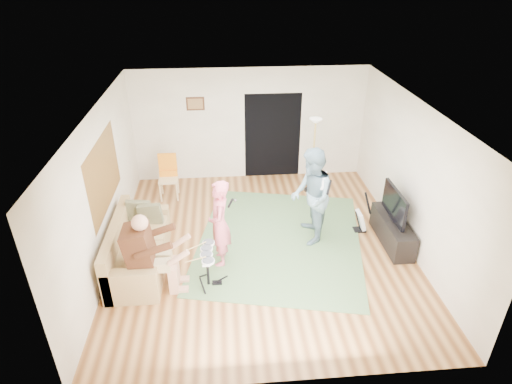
# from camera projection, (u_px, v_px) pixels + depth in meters

# --- Properties ---
(floor) EXTENTS (6.00, 6.00, 0.00)m
(floor) POSITION_uv_depth(u_px,v_px,m) (262.00, 245.00, 8.18)
(floor) COLOR brown
(floor) RESTS_ON ground
(walls) EXTENTS (5.50, 6.00, 2.70)m
(walls) POSITION_uv_depth(u_px,v_px,m) (262.00, 183.00, 7.53)
(walls) COLOR silver
(walls) RESTS_ON floor
(ceiling) EXTENTS (6.00, 6.00, 0.00)m
(ceiling) POSITION_uv_depth(u_px,v_px,m) (263.00, 109.00, 6.88)
(ceiling) COLOR white
(ceiling) RESTS_ON walls
(window_blinds) EXTENTS (0.00, 2.05, 2.05)m
(window_blinds) POSITION_uv_depth(u_px,v_px,m) (104.00, 174.00, 7.40)
(window_blinds) COLOR brown
(window_blinds) RESTS_ON walls
(doorway) EXTENTS (2.10, 0.00, 2.10)m
(doorway) POSITION_uv_depth(u_px,v_px,m) (273.00, 136.00, 10.32)
(doorway) COLOR black
(doorway) RESTS_ON walls
(picture_frame) EXTENTS (0.42, 0.03, 0.32)m
(picture_frame) POSITION_uv_depth(u_px,v_px,m) (195.00, 104.00, 9.78)
(picture_frame) COLOR #3F2314
(picture_frame) RESTS_ON walls
(area_rug) EXTENTS (3.75, 4.19, 0.02)m
(area_rug) POSITION_uv_depth(u_px,v_px,m) (280.00, 240.00, 8.32)
(area_rug) COLOR #4C7044
(area_rug) RESTS_ON floor
(sofa) EXTENTS (0.87, 2.12, 0.86)m
(sofa) POSITION_uv_depth(u_px,v_px,m) (135.00, 251.00, 7.54)
(sofa) COLOR tan
(sofa) RESTS_ON floor
(drummer) EXTENTS (0.92, 0.52, 1.42)m
(drummer) POSITION_uv_depth(u_px,v_px,m) (153.00, 261.00, 6.88)
(drummer) COLOR #492614
(drummer) RESTS_ON sofa
(drum_kit) EXTENTS (0.39, 0.69, 0.71)m
(drum_kit) POSITION_uv_depth(u_px,v_px,m) (208.00, 270.00, 7.06)
(drum_kit) COLOR black
(drum_kit) RESTS_ON floor
(singer) EXTENTS (0.39, 0.59, 1.62)m
(singer) POSITION_uv_depth(u_px,v_px,m) (220.00, 224.00, 7.37)
(singer) COLOR #D85D73
(singer) RESTS_ON floor
(microphone) EXTENTS (0.06, 0.06, 0.24)m
(microphone) POSITION_uv_depth(u_px,v_px,m) (230.00, 203.00, 7.19)
(microphone) COLOR black
(microphone) RESTS_ON singer
(guitarist) EXTENTS (0.76, 0.95, 1.88)m
(guitarist) POSITION_uv_depth(u_px,v_px,m) (311.00, 197.00, 7.93)
(guitarist) COLOR slate
(guitarist) RESTS_ON floor
(guitar_held) EXTENTS (0.32, 0.60, 0.26)m
(guitar_held) POSITION_uv_depth(u_px,v_px,m) (323.00, 180.00, 7.78)
(guitar_held) COLOR white
(guitar_held) RESTS_ON guitarist
(guitar_spare) EXTENTS (0.32, 0.28, 0.88)m
(guitar_spare) POSITION_uv_depth(u_px,v_px,m) (361.00, 220.00, 8.51)
(guitar_spare) COLOR black
(guitar_spare) RESTS_ON floor
(torchiere_lamp) EXTENTS (0.32, 0.32, 1.77)m
(torchiere_lamp) POSITION_uv_depth(u_px,v_px,m) (314.00, 143.00, 9.53)
(torchiere_lamp) COLOR black
(torchiere_lamp) RESTS_ON floor
(dining_chair) EXTENTS (0.44, 0.46, 1.00)m
(dining_chair) POSITION_uv_depth(u_px,v_px,m) (169.00, 183.00, 9.69)
(dining_chair) COLOR beige
(dining_chair) RESTS_ON floor
(tv_cabinet) EXTENTS (0.40, 1.40, 0.50)m
(tv_cabinet) POSITION_uv_depth(u_px,v_px,m) (392.00, 231.00, 8.17)
(tv_cabinet) COLOR black
(tv_cabinet) RESTS_ON floor
(television) EXTENTS (0.06, 1.01, 0.58)m
(television) POSITION_uv_depth(u_px,v_px,m) (395.00, 204.00, 7.88)
(television) COLOR black
(television) RESTS_ON tv_cabinet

